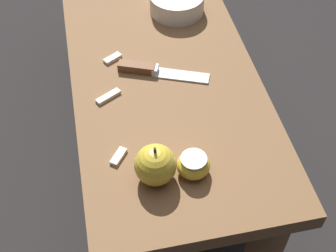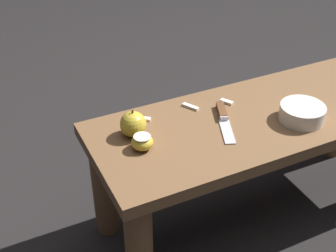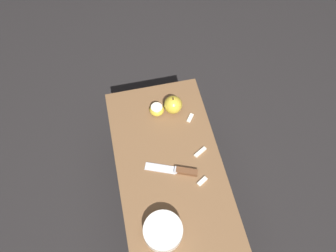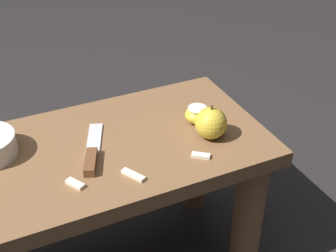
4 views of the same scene
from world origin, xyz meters
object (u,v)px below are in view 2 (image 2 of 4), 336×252
at_px(apple_whole, 133,124).
at_px(apple_cut, 143,143).
at_px(knife, 223,117).
at_px(wooden_bench, 262,137).
at_px(bowl, 302,113).

xyz_separation_m(apple_whole, apple_cut, (-0.00, -0.08, -0.02)).
bearing_deg(knife, apple_cut, -61.09).
bearing_deg(wooden_bench, apple_cut, -179.34).
xyz_separation_m(knife, apple_cut, (-0.29, -0.04, 0.01)).
height_order(wooden_bench, knife, knife).
bearing_deg(apple_cut, apple_whole, 88.54).
height_order(apple_cut, bowl, bowl).
bearing_deg(apple_cut, wooden_bench, 0.66).
height_order(apple_whole, bowl, apple_whole).
bearing_deg(bowl, wooden_bench, 134.81).
bearing_deg(knife, wooden_bench, 99.35).
bearing_deg(apple_whole, apple_cut, -91.46).
distance_m(wooden_bench, knife, 0.17).
distance_m(wooden_bench, apple_whole, 0.45).
bearing_deg(apple_whole, wooden_bench, -9.57).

